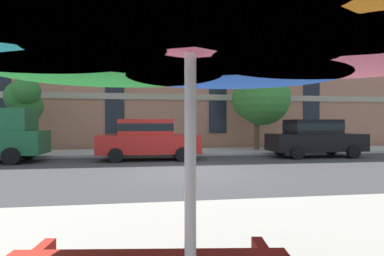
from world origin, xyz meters
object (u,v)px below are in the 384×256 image
sedan_red (148,138)px  street_tree_left (24,100)px  sedan_black (314,137)px  patio_umbrella (190,1)px  street_tree_middle (260,99)px

sedan_red → street_tree_left: size_ratio=1.13×
sedan_black → patio_umbrella: 15.01m
street_tree_left → street_tree_middle: street_tree_middle is taller
sedan_black → street_tree_left: bearing=167.2°
street_tree_left → patio_umbrella: size_ratio=1.08×
sedan_black → street_tree_middle: (-1.61, 2.97, 2.02)m
street_tree_middle → patio_umbrella: 16.90m
sedan_black → patio_umbrella: bearing=-121.9°
sedan_red → street_tree_left: street_tree_left is taller
street_tree_middle → patio_umbrella: street_tree_middle is taller
sedan_black → street_tree_middle: street_tree_middle is taller
sedan_red → street_tree_left: bearing=152.5°
street_tree_middle → patio_umbrella: bearing=-111.8°
street_tree_middle → street_tree_left: bearing=179.0°
sedan_red → sedan_black: size_ratio=1.00×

